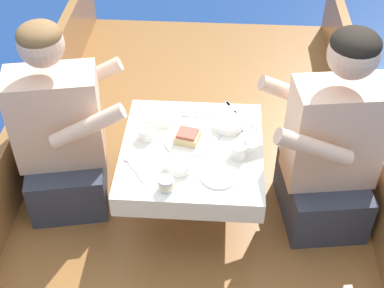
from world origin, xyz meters
TOP-DOWN VIEW (x-y plane):
  - ground_plane at (0.00, 0.00)m, footprint 60.00×60.00m
  - boat_deck at (0.00, 0.00)m, footprint 1.84×3.71m
  - gunwale_port at (-0.89, 0.00)m, footprint 0.06×3.71m
  - gunwale_starboard at (0.89, 0.00)m, footprint 0.06×3.71m
  - cockpit_table at (0.00, -0.05)m, footprint 0.64×0.67m
  - person_port at (-0.62, 0.03)m, footprint 0.58×0.53m
  - person_starboard at (0.62, -0.02)m, footprint 0.56×0.50m
  - plate_sandwich at (-0.02, -0.01)m, footprint 0.21×0.21m
  - plate_bread at (0.12, -0.23)m, footprint 0.16×0.16m
  - sandwich at (-0.02, -0.01)m, footprint 0.12×0.12m
  - bowl_port_near at (-0.05, -0.19)m, footprint 0.12×0.12m
  - bowl_starboard_near at (-0.16, 0.13)m, footprint 0.12×0.12m
  - bowl_center_far at (0.16, 0.10)m, footprint 0.14×0.14m
  - coffee_cup_port at (-0.21, 0.01)m, footprint 0.10×0.07m
  - coffee_cup_starboard at (0.21, -0.09)m, footprint 0.10×0.08m
  - tin_can at (-0.09, -0.31)m, footprint 0.07×0.07m
  - utensil_fork_port at (0.22, 0.04)m, footprint 0.05×0.17m
  - utensil_fork_starboard at (0.18, 0.24)m, footprint 0.10×0.16m
  - utensil_spoon_port at (0.12, 0.03)m, footprint 0.12×0.14m
  - utensil_spoon_center at (-0.25, -0.19)m, footprint 0.11×0.15m
  - utensil_spoon_starboard at (-0.01, 0.17)m, footprint 0.17×0.04m
  - utensil_knife_port at (0.24, 0.16)m, footprint 0.12×0.14m

SIDE VIEW (x-z plane):
  - ground_plane at x=0.00m, z-range 0.00..0.00m
  - boat_deck at x=0.00m, z-range 0.00..0.34m
  - gunwale_port at x=-0.89m, z-range 0.34..0.70m
  - gunwale_starboard at x=0.89m, z-range 0.34..0.70m
  - cockpit_table at x=0.00m, z-range 0.50..0.91m
  - person_port at x=-0.62m, z-range 0.24..1.21m
  - person_starboard at x=0.62m, z-range 0.24..1.26m
  - utensil_knife_port at x=0.24m, z-range 0.75..0.76m
  - utensil_fork_port at x=0.22m, z-range 0.75..0.76m
  - utensil_fork_starboard at x=0.18m, z-range 0.75..0.76m
  - utensil_spoon_port at x=0.12m, z-range 0.75..0.76m
  - utensil_spoon_center at x=-0.25m, z-range 0.75..0.76m
  - utensil_spoon_starboard at x=-0.01m, z-range 0.75..0.76m
  - plate_sandwich at x=-0.02m, z-range 0.75..0.76m
  - plate_bread at x=0.12m, z-range 0.75..0.76m
  - bowl_port_near at x=-0.05m, z-range 0.76..0.80m
  - bowl_center_far at x=0.16m, z-range 0.76..0.80m
  - bowl_starboard_near at x=-0.16m, z-range 0.76..0.80m
  - tin_can at x=-0.09m, z-range 0.75..0.81m
  - coffee_cup_port at x=-0.21m, z-range 0.76..0.81m
  - sandwich at x=-0.02m, z-range 0.76..0.81m
  - coffee_cup_starboard at x=0.21m, z-range 0.76..0.82m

